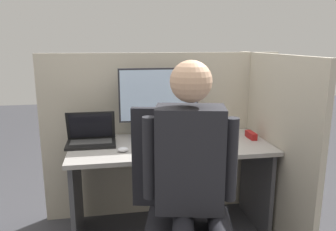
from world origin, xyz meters
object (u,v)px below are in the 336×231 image
object	(u,v)px
monitor	(159,97)
paper_box	(159,133)
laptop	(91,138)
stapler	(251,135)
person	(195,177)
office_chair	(180,205)
carrot_toy	(224,145)

from	to	relation	value
monitor	paper_box	bearing A→B (deg)	-90.00
paper_box	laptop	distance (m)	0.52
stapler	laptop	bearing A→B (deg)	177.02
person	paper_box	bearing A→B (deg)	92.33
monitor	stapler	distance (m)	0.77
stapler	office_chair	size ratio (longest dim) A/B	0.13
paper_box	laptop	world-z (taller)	laptop
laptop	person	bearing A→B (deg)	-58.05
paper_box	laptop	xyz separation A→B (m)	(-0.51, -0.07, 0.01)
monitor	stapler	size ratio (longest dim) A/B	4.32
laptop	monitor	bearing A→B (deg)	8.19
stapler	carrot_toy	distance (m)	0.34
laptop	office_chair	distance (m)	0.90
paper_box	monitor	xyz separation A→B (m)	(0.00, 0.00, 0.29)
paper_box	person	xyz separation A→B (m)	(0.04, -0.95, 0.04)
office_chair	stapler	bearing A→B (deg)	43.12
carrot_toy	office_chair	world-z (taller)	office_chair
laptop	stapler	bearing A→B (deg)	-2.98
laptop	person	world-z (taller)	person
paper_box	office_chair	world-z (taller)	office_chair
monitor	office_chair	size ratio (longest dim) A/B	0.57
paper_box	laptop	size ratio (longest dim) A/B	0.96
stapler	office_chair	world-z (taller)	office_chair
office_chair	person	distance (m)	0.29
person	office_chair	bearing A→B (deg)	103.03
carrot_toy	person	world-z (taller)	person
stapler	person	xyz separation A→B (m)	(-0.66, -0.82, 0.05)
carrot_toy	paper_box	bearing A→B (deg)	141.90
monitor	office_chair	xyz separation A→B (m)	(0.00, -0.79, -0.48)
stapler	person	distance (m)	1.05
stapler	carrot_toy	bearing A→B (deg)	-146.24
paper_box	office_chair	size ratio (longest dim) A/B	0.31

